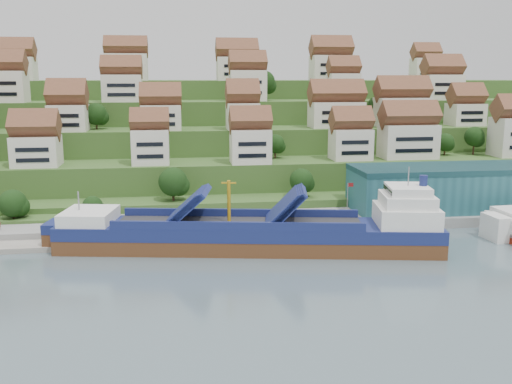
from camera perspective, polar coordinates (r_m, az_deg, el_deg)
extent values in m
plane|color=slate|center=(110.10, 1.52, -5.49)|extent=(300.00, 300.00, 0.00)
cube|color=gray|center=(128.45, 9.25, -2.67)|extent=(180.00, 14.00, 2.20)
cube|color=#2D4C1E|center=(193.04, -2.71, 2.42)|extent=(260.00, 128.00, 4.00)
cube|color=#2D4C1E|center=(197.47, -2.85, 3.65)|extent=(260.00, 118.00, 11.00)
cube|color=#2D4C1E|center=(204.95, -3.07, 4.91)|extent=(260.00, 102.00, 18.00)
cube|color=#2D4C1E|center=(212.52, -3.27, 6.09)|extent=(260.00, 86.00, 25.00)
cube|color=#2D4C1E|center=(221.22, -3.48, 7.07)|extent=(260.00, 68.00, 31.00)
cube|color=silver|center=(146.97, -21.09, 3.83)|extent=(10.72, 8.57, 7.21)
cube|color=silver|center=(142.49, -10.50, 4.46)|extent=(8.96, 7.03, 8.54)
cube|color=silver|center=(142.04, -0.57, 4.60)|extent=(9.75, 7.62, 8.42)
cube|color=silver|center=(150.45, 9.44, 4.73)|extent=(10.01, 7.73, 7.93)
cube|color=silver|center=(156.45, 14.96, 4.92)|extent=(14.31, 8.26, 8.85)
cube|color=silver|center=(160.51, -18.24, 7.06)|extent=(9.75, 8.98, 6.93)
cube|color=silver|center=(157.69, -9.46, 7.36)|extent=(10.65, 7.90, 6.74)
cube|color=silver|center=(157.33, -1.35, 7.58)|extent=(8.55, 8.56, 7.17)
cube|color=silver|center=(165.26, 8.02, 7.66)|extent=(14.87, 8.36, 7.19)
cube|color=silver|center=(171.51, 14.33, 7.74)|extent=(14.78, 8.18, 8.30)
cube|color=silver|center=(181.96, 20.19, 7.29)|extent=(9.59, 8.04, 6.39)
cube|color=silver|center=(178.99, -23.81, 9.60)|extent=(11.77, 7.86, 8.81)
cube|color=silver|center=(173.30, -13.22, 10.06)|extent=(11.26, 7.30, 7.80)
cube|color=silver|center=(175.20, -0.84, 10.58)|extent=(10.73, 7.79, 9.13)
cube|color=silver|center=(182.43, 8.70, 10.34)|extent=(9.35, 7.14, 8.22)
cube|color=silver|center=(194.52, 18.05, 9.93)|extent=(11.91, 8.47, 7.88)
cube|color=silver|center=(199.47, -22.88, 11.27)|extent=(11.78, 8.03, 7.32)
cube|color=silver|center=(194.12, -12.80, 12.07)|extent=(13.26, 7.51, 8.55)
cube|color=silver|center=(194.37, -1.91, 12.20)|extent=(13.34, 8.15, 7.64)
cube|color=silver|center=(200.36, 7.48, 12.19)|extent=(13.44, 8.73, 8.36)
cube|color=silver|center=(213.45, 16.55, 11.68)|extent=(9.11, 7.05, 7.68)
ellipsoid|color=#193913|center=(135.38, 4.57, 1.16)|extent=(5.71, 5.71, 5.71)
ellipsoid|color=#193913|center=(132.28, -8.30, 1.02)|extent=(6.71, 6.71, 6.71)
ellipsoid|color=#193913|center=(165.14, 18.39, 4.74)|extent=(4.96, 4.96, 4.96)
ellipsoid|color=#193913|center=(168.90, 21.00, 5.21)|extent=(5.42, 5.42, 5.42)
ellipsoid|color=#193913|center=(150.79, 1.93, 4.84)|extent=(4.98, 4.98, 4.98)
ellipsoid|color=#193913|center=(174.29, 11.96, 8.46)|extent=(5.37, 5.37, 5.37)
ellipsoid|color=#193913|center=(166.62, -19.16, 7.35)|extent=(5.82, 5.82, 5.82)
ellipsoid|color=#193913|center=(163.58, -15.71, 7.51)|extent=(6.02, 6.02, 6.02)
ellipsoid|color=#193913|center=(179.24, 0.80, 10.95)|extent=(7.00, 7.00, 7.00)
ellipsoid|color=#193913|center=(187.05, 8.05, 10.66)|extent=(5.73, 5.73, 5.73)
ellipsoid|color=#193913|center=(186.82, 9.91, 10.32)|extent=(4.06, 4.06, 4.06)
ellipsoid|color=#193913|center=(130.21, -23.16, -1.06)|extent=(5.87, 5.87, 5.87)
ellipsoid|color=#193913|center=(127.12, -16.03, -1.37)|extent=(4.40, 4.40, 4.40)
cube|color=#265F68|center=(141.68, 21.54, 0.51)|extent=(60.00, 15.00, 10.00)
cylinder|color=gray|center=(122.07, 9.12, -0.95)|extent=(0.16, 0.16, 8.00)
cube|color=maroon|center=(121.54, 9.44, 0.72)|extent=(1.20, 0.05, 0.80)
cube|color=#59331B|center=(108.03, -0.74, -5.27)|extent=(72.19, 23.30, 4.57)
cube|color=navy|center=(107.23, -0.74, -3.77)|extent=(72.21, 23.41, 2.38)
cube|color=white|center=(112.22, -16.35, -2.34)|extent=(10.83, 11.87, 2.38)
cube|color=#262628|center=(107.03, -1.72, -3.14)|extent=(46.67, 17.19, 0.27)
cube|color=navy|center=(107.42, -7.10, -1.46)|extent=(8.52, 11.14, 6.33)
cube|color=navy|center=(106.08, 2.71, -1.55)|extent=(8.18, 11.08, 6.69)
cylinder|color=#C69117|center=(106.23, -2.72, -1.03)|extent=(0.74, 0.74, 8.23)
cube|color=white|center=(109.10, 14.81, -2.30)|extent=(12.64, 12.19, 3.66)
cube|color=white|center=(108.47, 14.89, -0.80)|extent=(10.64, 10.79, 2.29)
cube|color=white|center=(108.09, 14.94, 0.20)|extent=(8.65, 9.39, 1.65)
cylinder|color=navy|center=(108.43, 16.40, 1.09)|extent=(1.70, 1.70, 2.01)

